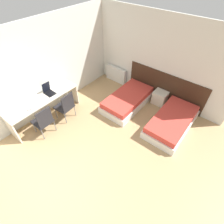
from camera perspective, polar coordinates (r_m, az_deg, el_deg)
name	(u,v)px	position (r m, az deg, el deg)	size (l,w,h in m)	color
ground_plane	(42,191)	(4.50, -21.99, -22.70)	(20.00, 20.00, 0.00)	tan
wall_back	(153,58)	(5.84, 13.29, 16.76)	(5.09, 0.05, 2.70)	silver
wall_left	(52,66)	(5.56, -18.95, 14.10)	(0.05, 5.50, 2.70)	silver
headboard_panel	(165,88)	(6.04, 16.79, 7.64)	(2.64, 0.03, 1.03)	#382316
bed_near_window	(128,100)	(5.80, 5.14, 3.94)	(0.98, 1.85, 0.41)	silver
bed_near_door	(172,122)	(5.36, 18.95, -3.03)	(0.98, 1.85, 0.41)	silver
nightstand	(160,98)	(6.04, 15.33, 4.54)	(0.43, 0.37, 0.46)	beige
radiator	(116,74)	(6.88, 1.31, 12.21)	(0.87, 0.12, 0.59)	silver
desk	(44,103)	(5.44, -21.45, 2.80)	(0.58, 2.15, 0.76)	beige
chair_near_laptop	(66,105)	(5.30, -14.93, 2.09)	(0.50, 0.50, 0.94)	#232328
chair_near_notebook	(43,120)	(5.04, -21.50, -2.53)	(0.47, 0.47, 0.94)	#232328
laptop	(49,91)	(5.44, -20.00, 6.45)	(0.33, 0.25, 0.33)	black
open_notebook	(29,106)	(5.20, -25.46, 1.71)	(0.32, 0.25, 0.02)	#B21E1E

